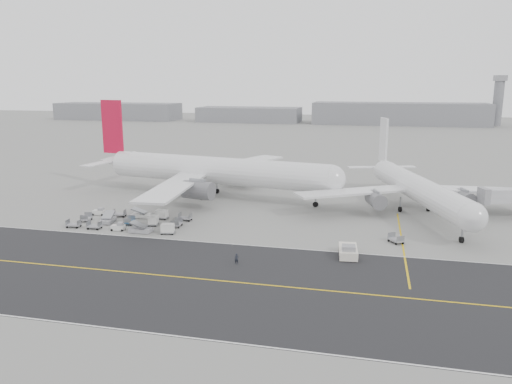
% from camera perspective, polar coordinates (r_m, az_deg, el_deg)
% --- Properties ---
extents(ground, '(700.00, 700.00, 0.00)m').
position_cam_1_polar(ground, '(87.50, -3.53, -5.44)').
color(ground, gray).
rests_on(ground, ground).
extents(taxiway, '(220.00, 59.00, 0.03)m').
position_cam_1_polar(taxiway, '(69.96, -3.81, -10.12)').
color(taxiway, '#252528').
rests_on(taxiway, ground).
extents(horizon_buildings, '(520.00, 28.00, 28.00)m').
position_cam_1_polar(horizon_buildings, '(340.83, 14.23, 7.52)').
color(horizon_buildings, gray).
rests_on(horizon_buildings, ground).
extents(control_tower, '(7.00, 7.00, 31.25)m').
position_cam_1_polar(control_tower, '(353.13, 25.94, 9.47)').
color(control_tower, gray).
rests_on(control_tower, ground).
extents(airliner_a, '(64.79, 63.58, 22.50)m').
position_cam_1_polar(airliner_a, '(118.73, -5.19, 2.51)').
color(airliner_a, white).
rests_on(airliner_a, ground).
extents(airliner_b, '(50.08, 51.10, 18.17)m').
position_cam_1_polar(airliner_b, '(109.75, 17.83, 0.48)').
color(airliner_b, white).
rests_on(airliner_b, ground).
extents(pushback_tug, '(3.32, 7.74, 2.19)m').
position_cam_1_polar(pushback_tug, '(80.12, 10.49, -6.65)').
color(pushback_tug, silver).
rests_on(pushback_tug, ground).
extents(gse_cluster, '(27.86, 18.76, 1.96)m').
position_cam_1_polar(gse_cluster, '(99.76, -14.15, -3.55)').
color(gse_cluster, '#9B9AA0').
rests_on(gse_cluster, ground).
extents(stray_dolly, '(2.88, 3.09, 1.63)m').
position_cam_1_polar(stray_dolly, '(88.83, 15.67, -5.62)').
color(stray_dolly, silver).
rests_on(stray_dolly, ground).
extents(ground_crew_a, '(0.66, 0.48, 1.71)m').
position_cam_1_polar(ground_crew_a, '(75.63, -2.24, -7.65)').
color(ground_crew_a, black).
rests_on(ground_crew_a, ground).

